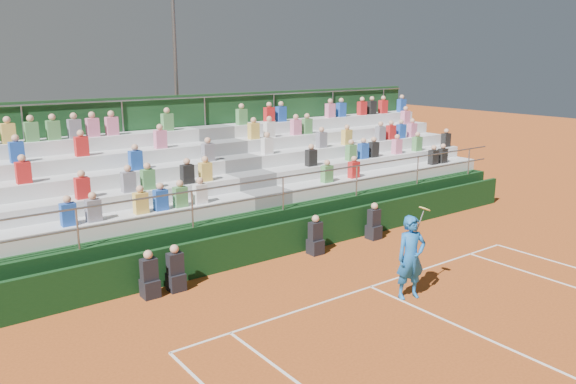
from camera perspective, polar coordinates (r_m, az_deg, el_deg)
ground at (r=14.52m, az=8.39°, el=-9.52°), size 90.00×90.00×0.00m
courtside_wall at (r=16.60m, az=0.62°, el=-4.56°), size 20.00×0.15×1.00m
line_officials at (r=15.51m, az=-2.39°, el=-5.98°), size 7.96×0.40×1.19m
grandstand at (r=19.03m, az=-5.28°, el=-0.48°), size 20.00×5.20×4.40m
tennis_player at (r=13.73m, az=12.38°, el=-6.49°), size 0.96×0.69×2.22m
floodlight_mast at (r=24.74m, az=-11.33°, el=11.96°), size 0.60×0.25×8.85m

